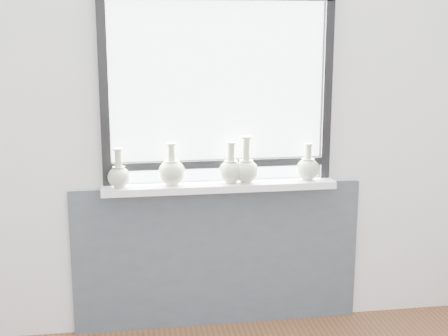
{
  "coord_description": "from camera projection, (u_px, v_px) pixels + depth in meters",
  "views": [
    {
      "loc": [
        -0.5,
        -1.68,
        1.75
      ],
      "look_at": [
        0.0,
        1.55,
        1.02
      ],
      "focal_mm": 50.0,
      "sensor_mm": 36.0,
      "label": 1
    }
  ],
  "objects": [
    {
      "name": "vase_a",
      "position": [
        119.0,
        175.0,
        3.41
      ],
      "size": [
        0.12,
        0.12,
        0.22
      ],
      "rotation": [
        0.0,
        0.0,
        0.27
      ],
      "color": "#B6BF9D",
      "rests_on": "windowsill"
    },
    {
      "name": "window",
      "position": [
        218.0,
        86.0,
        3.47
      ],
      "size": [
        1.3,
        0.06,
        1.05
      ],
      "color": "black",
      "rests_on": "windowsill"
    },
    {
      "name": "windowsill",
      "position": [
        220.0,
        186.0,
        3.53
      ],
      "size": [
        1.32,
        0.18,
        0.04
      ],
      "primitive_type": "cube",
      "color": "white",
      "rests_on": "apron_panel"
    },
    {
      "name": "vase_e",
      "position": [
        308.0,
        168.0,
        3.58
      ],
      "size": [
        0.13,
        0.13,
        0.21
      ],
      "rotation": [
        0.0,
        0.0,
        0.03
      ],
      "color": "#B6BF9D",
      "rests_on": "windowsill"
    },
    {
      "name": "apron_panel",
      "position": [
        218.0,
        257.0,
        3.7
      ],
      "size": [
        1.7,
        0.03,
        0.86
      ],
      "primitive_type": "cube",
      "color": "#424D55",
      "rests_on": "ground"
    },
    {
      "name": "vase_b",
      "position": [
        172.0,
        171.0,
        3.46
      ],
      "size": [
        0.15,
        0.15,
        0.24
      ],
      "rotation": [
        0.0,
        0.0,
        -0.02
      ],
      "color": "#B6BF9D",
      "rests_on": "windowsill"
    },
    {
      "name": "vase_c",
      "position": [
        231.0,
        169.0,
        3.51
      ],
      "size": [
        0.14,
        0.14,
        0.23
      ],
      "rotation": [
        0.0,
        0.0,
        0.36
      ],
      "color": "#B6BF9D",
      "rests_on": "windowsill"
    },
    {
      "name": "back_wall",
      "position": [
        217.0,
        110.0,
        3.53
      ],
      "size": [
        3.6,
        0.02,
        2.6
      ],
      "primitive_type": "cube",
      "color": "silver",
      "rests_on": "ground"
    },
    {
      "name": "vase_d",
      "position": [
        246.0,
        168.0,
        3.52
      ],
      "size": [
        0.14,
        0.14,
        0.26
      ],
      "rotation": [
        0.0,
        0.0,
        0.02
      ],
      "color": "#B6BF9D",
      "rests_on": "windowsill"
    }
  ]
}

